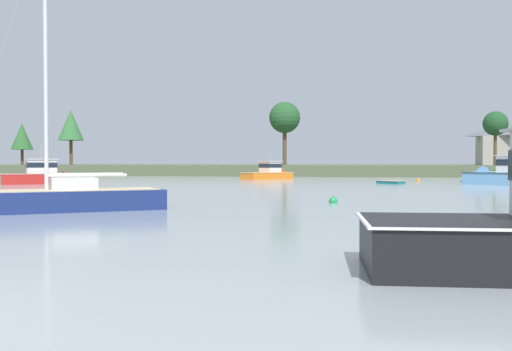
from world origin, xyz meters
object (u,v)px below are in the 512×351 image
object	(u,v)px
cruiser_skyblue	(505,179)
mooring_buoy_orange	(418,181)
cruiser_orange	(272,175)
mooring_buoy_green	(333,201)
cruiser_green	(509,175)
sailboat_navy	(64,205)
dinghy_teal	(391,183)
cruiser_red	(45,178)

from	to	relation	value
cruiser_skyblue	mooring_buoy_orange	size ratio (longest dim) A/B	18.59
cruiser_orange	mooring_buoy_green	bearing A→B (deg)	-77.09
cruiser_green	sailboat_navy	distance (m)	60.24
cruiser_green	dinghy_teal	bearing A→B (deg)	-134.75
cruiser_green	cruiser_skyblue	size ratio (longest dim) A/B	0.79
cruiser_red	cruiser_skyblue	world-z (taller)	cruiser_red
cruiser_green	cruiser_red	distance (m)	54.59
cruiser_red	sailboat_navy	world-z (taller)	sailboat_navy
dinghy_teal	cruiser_red	bearing A→B (deg)	-169.68
cruiser_red	cruiser_orange	distance (m)	28.83
cruiser_orange	mooring_buoy_green	size ratio (longest dim) A/B	14.96
cruiser_green	dinghy_teal	distance (m)	21.63
mooring_buoy_orange	sailboat_navy	bearing A→B (deg)	-114.34
cruiser_red	mooring_buoy_orange	xyz separation A→B (m)	(38.45, 14.85, -0.54)
cruiser_skyblue	cruiser_orange	bearing A→B (deg)	148.96
sailboat_navy	cruiser_orange	world-z (taller)	sailboat_navy
sailboat_navy	cruiser_skyblue	distance (m)	44.10
dinghy_teal	cruiser_orange	bearing A→B (deg)	135.90
dinghy_teal	cruiser_green	bearing A→B (deg)	45.25
cruiser_orange	mooring_buoy_orange	size ratio (longest dim) A/B	14.12
cruiser_green	sailboat_navy	world-z (taller)	sailboat_navy
mooring_buoy_green	mooring_buoy_orange	bearing A→B (deg)	77.46
cruiser_orange	cruiser_skyblue	distance (m)	29.37
cruiser_green	mooring_buoy_green	world-z (taller)	cruiser_green
cruiser_red	mooring_buoy_orange	bearing A→B (deg)	21.12
dinghy_teal	sailboat_navy	distance (m)	39.47
dinghy_teal	cruiser_orange	world-z (taller)	cruiser_orange
dinghy_teal	sailboat_navy	bearing A→B (deg)	-114.69
cruiser_green	mooring_buoy_green	xyz separation A→B (m)	(-19.87, -43.85, -0.54)
cruiser_skyblue	mooring_buoy_green	bearing A→B (deg)	-119.51
dinghy_teal	cruiser_skyblue	bearing A→B (deg)	-6.41
cruiser_orange	mooring_buoy_green	world-z (taller)	cruiser_orange
cruiser_orange	sailboat_navy	bearing A→B (deg)	-92.43
sailboat_navy	cruiser_orange	xyz separation A→B (m)	(2.11, 49.79, 0.24)
dinghy_teal	cruiser_skyblue	size ratio (longest dim) A/B	0.29
cruiser_green	mooring_buoy_orange	world-z (taller)	cruiser_green
dinghy_teal	cruiser_skyblue	distance (m)	10.87
cruiser_green	cruiser_orange	xyz separation A→B (m)	(-29.60, -1.43, -0.11)
cruiser_orange	mooring_buoy_green	xyz separation A→B (m)	(9.72, -42.43, -0.43)
dinghy_teal	mooring_buoy_orange	xyz separation A→B (m)	(3.58, 8.50, -0.03)
cruiser_green	mooring_buoy_orange	xyz separation A→B (m)	(-11.64, -6.85, -0.53)
cruiser_green	dinghy_teal	world-z (taller)	cruiser_green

